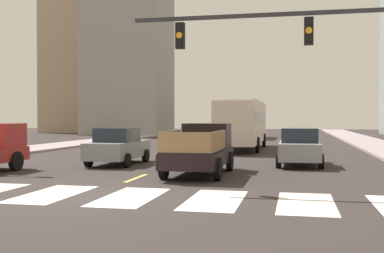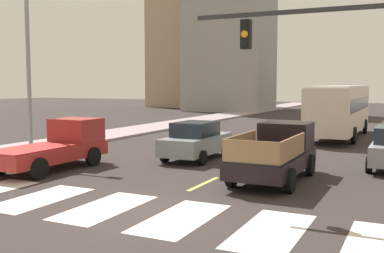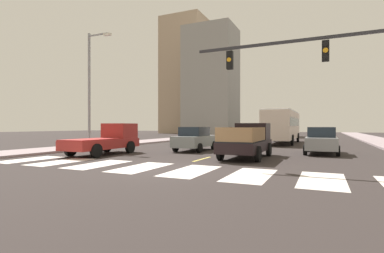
{
  "view_description": "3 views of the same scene",
  "coord_description": "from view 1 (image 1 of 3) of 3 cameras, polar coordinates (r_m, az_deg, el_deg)",
  "views": [
    {
      "loc": [
        5.66,
        -12.63,
        2.21
      ],
      "look_at": [
        0.77,
        10.07,
        1.77
      ],
      "focal_mm": 44.96,
      "sensor_mm": 36.0,
      "label": 1
    },
    {
      "loc": [
        6.5,
        -10.36,
        3.42
      ],
      "look_at": [
        -2.91,
        9.12,
        1.45
      ],
      "focal_mm": 43.5,
      "sensor_mm": 36.0,
      "label": 2
    },
    {
      "loc": [
        5.99,
        -10.48,
        1.8
      ],
      "look_at": [
        -2.16,
        7.42,
        1.75
      ],
      "focal_mm": 27.16,
      "sensor_mm": 36.0,
      "label": 3
    }
  ],
  "objects": [
    {
      "name": "crosswalk_stripe_5",
      "position": [
        12.99,
        2.73,
        -8.69
      ],
      "size": [
        1.44,
        3.36,
        0.01
      ],
      "primitive_type": "cube",
      "color": "silver",
      "rests_on": "ground"
    },
    {
      "name": "city_bus",
      "position": [
        33.2,
        6.03,
        0.63
      ],
      "size": [
        2.72,
        10.8,
        3.32
      ],
      "rotation": [
        0.0,
        0.0,
        -0.03
      ],
      "color": "beige",
      "rests_on": "ground"
    },
    {
      "name": "crosswalk_stripe_3",
      "position": [
        14.53,
        -16.26,
        -7.69
      ],
      "size": [
        1.44,
        3.36,
        0.01
      ],
      "primitive_type": "cube",
      "color": "silver",
      "rests_on": "ground"
    },
    {
      "name": "tower_tall_centre",
      "position": [
        62.99,
        -7.57,
        9.16
      ],
      "size": [
        10.09,
        8.47,
        22.15
      ],
      "primitive_type": "cube",
      "color": "gray",
      "rests_on": "ground"
    },
    {
      "name": "lane_dash_2",
      "position": [
        27.31,
        0.16,
        -3.55
      ],
      "size": [
        0.16,
        2.4,
        0.01
      ],
      "primitive_type": "cube",
      "color": "#DFCA51",
      "rests_on": "ground"
    },
    {
      "name": "crosswalk_stripe_4",
      "position": [
        13.58,
        -7.31,
        -8.27
      ],
      "size": [
        1.44,
        3.36,
        0.01
      ],
      "primitive_type": "cube",
      "color": "silver",
      "rests_on": "ground"
    },
    {
      "name": "sedan_mid",
      "position": [
        22.83,
        -8.74,
        -2.32
      ],
      "size": [
        2.02,
        4.4,
        1.72
      ],
      "rotation": [
        0.0,
        0.0,
        -0.02
      ],
      "color": "gray",
      "rests_on": "ground"
    },
    {
      "name": "crosswalk_stripe_6",
      "position": [
        12.82,
        13.39,
        -8.85
      ],
      "size": [
        1.44,
        3.36,
        0.01
      ],
      "primitive_type": "cube",
      "color": "silver",
      "rests_on": "ground"
    },
    {
      "name": "block_mid_right",
      "position": [
        75.24,
        -12.36,
        10.15
      ],
      "size": [
        10.24,
        11.03,
        28.19
      ],
      "primitive_type": "cube",
      "color": "tan",
      "rests_on": "ground"
    },
    {
      "name": "lane_dash_6",
      "position": [
        47.02,
        5.23,
        -1.61
      ],
      "size": [
        0.16,
        2.4,
        0.01
      ],
      "primitive_type": "cube",
      "color": "#DFCA51",
      "rests_on": "ground"
    },
    {
      "name": "lane_dash_5",
      "position": [
        42.07,
        4.41,
        -1.93
      ],
      "size": [
        0.16,
        2.4,
        0.01
      ],
      "primitive_type": "cube",
      "color": "#DFCA51",
      "rests_on": "ground"
    },
    {
      "name": "sedan_near_right",
      "position": [
        22.61,
        12.63,
        -2.36
      ],
      "size": [
        2.02,
        4.4,
        1.72
      ],
      "rotation": [
        0.0,
        0.0,
        -0.02
      ],
      "color": "#93969A",
      "rests_on": "ground"
    },
    {
      "name": "sidewalk_left",
      "position": [
        35.31,
        -17.5,
        -2.43
      ],
      "size": [
        3.59,
        110.0,
        0.15
      ],
      "primitive_type": "cube",
      "color": "gray",
      "rests_on": "ground"
    },
    {
      "name": "lane_dash_1",
      "position": [
        22.46,
        -2.5,
        -4.55
      ],
      "size": [
        0.16,
        2.4,
        0.01
      ],
      "primitive_type": "cube",
      "color": "#DFCA51",
      "rests_on": "ground"
    },
    {
      "name": "pickup_stakebed",
      "position": [
        18.96,
        1.12,
        -2.77
      ],
      "size": [
        2.18,
        5.2,
        1.96
      ],
      "rotation": [
        0.0,
        0.0,
        -0.02
      ],
      "color": "black",
      "rests_on": "ground"
    },
    {
      "name": "lane_dash_4",
      "position": [
        37.13,
        3.37,
        -2.33
      ],
      "size": [
        0.16,
        2.4,
        0.01
      ],
      "primitive_type": "cube",
      "color": "#DFCA51",
      "rests_on": "ground"
    },
    {
      "name": "lane_dash_7",
      "position": [
        51.98,
        5.9,
        -1.36
      ],
      "size": [
        0.16,
        2.4,
        0.01
      ],
      "primitive_type": "cube",
      "color": "#DFCA51",
      "rests_on": "ground"
    },
    {
      "name": "traffic_signal_gantry",
      "position": [
        15.37,
        18.27,
        8.64
      ],
      "size": [
        10.2,
        0.27,
        6.0
      ],
      "color": "#2D2D33",
      "rests_on": "ground"
    },
    {
      "name": "ground_plane",
      "position": [
        14.01,
        -11.94,
        -8.01
      ],
      "size": [
        160.0,
        160.0,
        0.0
      ],
      "primitive_type": "plane",
      "color": "#302928"
    },
    {
      "name": "lane_dash_0",
      "position": [
        17.7,
        -6.62,
        -6.08
      ],
      "size": [
        0.16,
        2.4,
        0.01
      ],
      "primitive_type": "cube",
      "color": "#DFCA51",
      "rests_on": "ground"
    },
    {
      "name": "lane_dash_3",
      "position": [
        32.21,
        2.01,
        -2.85
      ],
      "size": [
        0.16,
        2.4,
        0.01
      ],
      "primitive_type": "cube",
      "color": "#DFCA51",
      "rests_on": "ground"
    }
  ]
}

